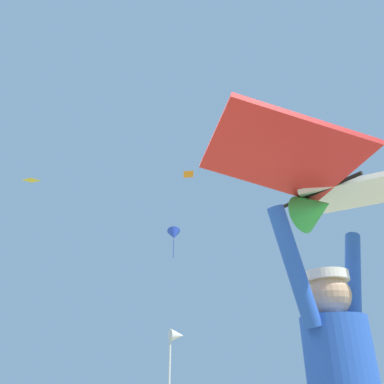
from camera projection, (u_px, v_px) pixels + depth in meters
The scene contains 6 objects.
held_stunt_kite at pixel (321, 185), 2.27m from camera, with size 1.68×1.07×0.40m.
distant_kite_yellow_high_right at pixel (31, 180), 23.82m from camera, with size 0.85×0.87×0.35m.
distant_kite_magenta_high_left at pixel (240, 107), 26.75m from camera, with size 1.07×1.25×1.43m.
distant_kite_blue_low_right at pixel (174, 235), 27.18m from camera, with size 1.19×1.30×2.29m.
distant_kite_orange_mid_right at pixel (188, 174), 33.52m from camera, with size 1.15×1.14×0.34m.
marker_flag at pixel (176, 344), 7.53m from camera, with size 0.30×0.24×2.08m.
Camera 1 is at (-1.23, -1.77, 1.06)m, focal length 35.62 mm.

